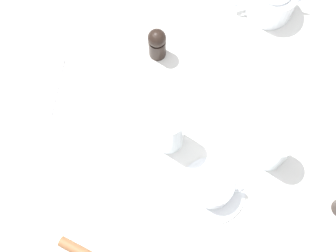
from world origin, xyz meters
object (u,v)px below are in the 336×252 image
at_px(water_glass_tall, 169,131).
at_px(water_glass_short, 274,150).
at_px(fork_by_plate, 56,85).
at_px(teapot_near, 271,0).
at_px(teacup_with_saucer_right, 213,188).
at_px(salt_grinder, 157,43).

relative_size(water_glass_tall, water_glass_short, 1.17).
distance_m(water_glass_tall, fork_by_plate, 0.33).
distance_m(teapot_near, teacup_with_saucer_right, 0.51).
relative_size(teacup_with_saucer_right, water_glass_tall, 1.04).
relative_size(teacup_with_saucer_right, salt_grinder, 1.53).
bearing_deg(teacup_with_saucer_right, fork_by_plate, 142.27).
xyz_separation_m(teacup_with_saucer_right, salt_grinder, (-0.11, 0.36, 0.03)).
bearing_deg(salt_grinder, water_glass_tall, -85.88).
bearing_deg(teapot_near, fork_by_plate, -160.08).
bearing_deg(teapot_near, salt_grinder, -158.13).
height_order(teapot_near, water_glass_short, water_glass_short).
height_order(teacup_with_saucer_right, fork_by_plate, teacup_with_saucer_right).
relative_size(teapot_near, fork_by_plate, 1.18).
bearing_deg(teapot_near, water_glass_short, -95.65).
bearing_deg(salt_grinder, teapot_near, 20.84).
relative_size(teapot_near, water_glass_tall, 1.32).
bearing_deg(salt_grinder, fork_by_plate, -163.43).
bearing_deg(water_glass_tall, salt_grinder, 94.12).
height_order(teapot_near, water_glass_tall, water_glass_tall).
bearing_deg(teacup_with_saucer_right, salt_grinder, 107.05).
bearing_deg(fork_by_plate, water_glass_tall, -29.91).
distance_m(teacup_with_saucer_right, water_glass_short, 0.16).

